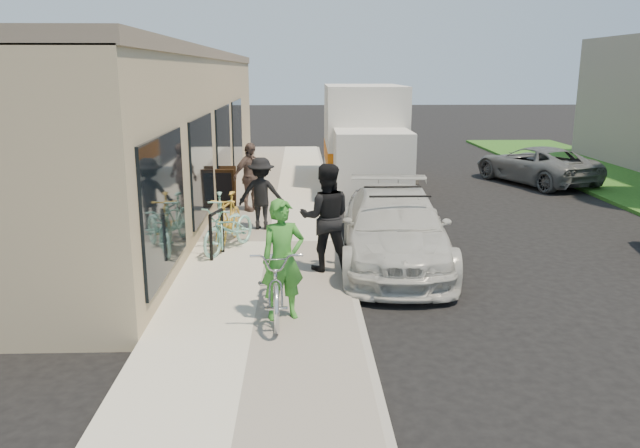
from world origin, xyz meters
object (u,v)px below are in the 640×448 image
object	(u,v)px
cruiser_bike_a	(220,219)
bystander_a	(262,193)
bike_rack	(216,229)
far_car_gray	(535,165)
sedan_silver	(382,215)
tandem_bike	(276,279)
bystander_b	(250,177)
moving_truck	(364,142)
woman_rider	(283,260)
sandwich_board	(223,187)
man_standing	(326,217)
cruiser_bike_c	(229,219)
sedan_white	(395,229)
cruiser_bike_b	(229,228)

from	to	relation	value
cruiser_bike_a	bystander_a	size ratio (longest dim) A/B	1.07
bike_rack	far_car_gray	distance (m)	12.84
sedan_silver	bike_rack	bearing A→B (deg)	-155.18
tandem_bike	bystander_b	world-z (taller)	bystander_b
far_car_gray	tandem_bike	world-z (taller)	same
far_car_gray	bystander_b	size ratio (longest dim) A/B	2.56
moving_truck	woman_rider	bearing A→B (deg)	-100.67
far_car_gray	sandwich_board	bearing A→B (deg)	1.92
cruiser_bike_a	bystander_b	xyz separation A→B (m)	(0.38, 3.22, 0.35)
bike_rack	man_standing	size ratio (longest dim) A/B	0.47
woman_rider	cruiser_bike_a	size ratio (longest dim) A/B	1.01
moving_truck	man_standing	xyz separation A→B (m)	(-1.64, -9.30, -0.31)
cruiser_bike_c	bystander_b	distance (m)	3.24
sedan_white	cruiser_bike_b	size ratio (longest dim) A/B	2.84
cruiser_bike_b	bystander_b	world-z (taller)	bystander_b
bystander_a	sedan_white	bearing A→B (deg)	145.05
sandwich_board	tandem_bike	xyz separation A→B (m)	(1.66, -7.52, 0.01)
sandwich_board	tandem_bike	distance (m)	7.70
tandem_bike	man_standing	bearing A→B (deg)	65.40
bystander_b	sandwich_board	bearing A→B (deg)	109.46
sedan_white	man_standing	world-z (taller)	man_standing
sandwich_board	cruiser_bike_c	size ratio (longest dim) A/B	0.60
sedan_silver	sandwich_board	bearing A→B (deg)	143.03
sedan_white	cruiser_bike_c	bearing A→B (deg)	166.62
bike_rack	cruiser_bike_b	xyz separation A→B (m)	(0.20, 0.39, -0.08)
man_standing	moving_truck	bearing A→B (deg)	-99.90
cruiser_bike_b	cruiser_bike_c	distance (m)	0.52
tandem_bike	cruiser_bike_a	bearing A→B (deg)	104.71
sedan_silver	cruiser_bike_a	size ratio (longest dim) A/B	2.01
bike_rack	sedan_white	size ratio (longest dim) A/B	0.18
cruiser_bike_b	cruiser_bike_c	bearing A→B (deg)	122.56
cruiser_bike_c	man_standing	bearing A→B (deg)	-32.74
cruiser_bike_b	tandem_bike	bearing A→B (deg)	-47.62
woman_rider	bystander_a	distance (m)	5.38
sandwich_board	far_car_gray	size ratio (longest dim) A/B	0.24
sandwich_board	cruiser_bike_b	bearing A→B (deg)	-81.59
moving_truck	far_car_gray	size ratio (longest dim) A/B	1.47
moving_truck	bystander_a	xyz separation A→B (m)	(-2.98, -6.24, -0.46)
sedan_silver	tandem_bike	xyz separation A→B (m)	(-2.17, -4.56, 0.10)
far_car_gray	bystander_b	bearing A→B (deg)	5.51
moving_truck	bike_rack	bearing A→B (deg)	-113.05
far_car_gray	woman_rider	bearing A→B (deg)	34.64
sandwich_board	man_standing	size ratio (longest dim) A/B	0.54
sandwich_board	man_standing	xyz separation A→B (m)	(2.49, -5.38, 0.43)
cruiser_bike_b	bystander_a	xyz separation A→B (m)	(0.55, 1.78, 0.35)
sedan_silver	man_standing	distance (m)	2.83
moving_truck	cruiser_bike_c	world-z (taller)	moving_truck
sandwich_board	cruiser_bike_c	xyz separation A→B (m)	(0.54, -3.59, -0.01)
moving_truck	sandwich_board	bearing A→B (deg)	-135.69
moving_truck	bystander_b	bearing A→B (deg)	-127.39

